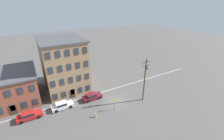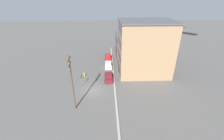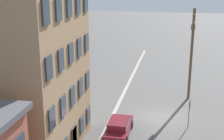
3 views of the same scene
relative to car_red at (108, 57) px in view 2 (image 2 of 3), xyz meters
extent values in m
plane|color=#565451|center=(17.07, -3.27, -0.75)|extent=(200.00, 200.00, 0.00)
cube|color=#9E998E|center=(17.07, 1.23, -0.67)|extent=(56.00, 0.36, 0.16)
cube|color=brown|center=(-2.53, 8.24, 2.50)|extent=(10.11, 11.03, 6.50)
cube|color=#4C4C51|center=(-2.53, 8.24, 5.90)|extent=(10.61, 11.53, 0.30)
cube|color=#2D3842|center=(-6.58, 2.67, 0.88)|extent=(0.90, 0.10, 1.40)
cube|color=#2D3842|center=(-6.58, 2.67, 4.13)|extent=(0.90, 0.10, 1.40)
cube|color=#2D3842|center=(-4.56, 2.67, 0.88)|extent=(0.90, 0.10, 1.40)
cube|color=#2D3842|center=(-4.56, 2.67, 4.13)|extent=(0.90, 0.10, 1.40)
cube|color=#2D3842|center=(-2.53, 2.67, 0.88)|extent=(0.90, 0.10, 1.40)
cube|color=#2D3842|center=(-2.53, 2.67, 4.13)|extent=(0.90, 0.10, 1.40)
cube|color=#2D3842|center=(-0.51, 2.67, 0.88)|extent=(0.90, 0.10, 1.40)
cube|color=#2D3842|center=(-0.51, 2.67, 4.13)|extent=(0.90, 0.10, 1.40)
cube|color=#2D3842|center=(1.51, 2.67, 0.88)|extent=(0.90, 0.10, 1.40)
cube|color=#2D3842|center=(1.51, 2.67, 4.13)|extent=(0.90, 0.10, 1.40)
cube|color=#472D1E|center=(-2.53, 2.67, 0.35)|extent=(1.10, 0.10, 2.20)
cube|color=#9E7A56|center=(9.17, 8.72, 5.47)|extent=(9.43, 11.98, 12.44)
cube|color=#4C4C51|center=(9.17, 8.72, 11.84)|extent=(9.93, 12.48, 0.30)
cube|color=#2D3842|center=(5.39, 2.67, 0.81)|extent=(0.90, 0.10, 1.40)
cube|color=#2D3842|center=(5.39, 2.67, 3.92)|extent=(0.90, 0.10, 1.40)
cube|color=#2D3842|center=(5.39, 2.67, 7.03)|extent=(0.90, 0.10, 1.40)
cube|color=#2D3842|center=(5.39, 2.67, 10.14)|extent=(0.90, 0.10, 1.40)
cube|color=#2D3842|center=(7.28, 2.67, 0.81)|extent=(0.90, 0.10, 1.40)
cube|color=#2D3842|center=(7.28, 2.67, 3.92)|extent=(0.90, 0.10, 1.40)
cube|color=#2D3842|center=(7.28, 2.67, 7.03)|extent=(0.90, 0.10, 1.40)
cube|color=#2D3842|center=(7.28, 2.67, 10.14)|extent=(0.90, 0.10, 1.40)
cube|color=#2D3842|center=(9.17, 2.67, 0.81)|extent=(0.90, 0.10, 1.40)
cube|color=#2D3842|center=(9.17, 2.67, 3.92)|extent=(0.90, 0.10, 1.40)
cube|color=#2D3842|center=(9.17, 2.67, 7.03)|extent=(0.90, 0.10, 1.40)
cube|color=#2D3842|center=(9.17, 2.67, 10.14)|extent=(0.90, 0.10, 1.40)
cube|color=#2D3842|center=(11.05, 2.67, 0.81)|extent=(0.90, 0.10, 1.40)
cube|color=#2D3842|center=(11.05, 2.67, 3.92)|extent=(0.90, 0.10, 1.40)
cube|color=#2D3842|center=(11.05, 2.67, 7.03)|extent=(0.90, 0.10, 1.40)
cube|color=#2D3842|center=(11.05, 2.67, 10.14)|extent=(0.90, 0.10, 1.40)
cube|color=#2D3842|center=(12.94, 2.67, 0.81)|extent=(0.90, 0.10, 1.40)
cube|color=#2D3842|center=(12.94, 2.67, 3.92)|extent=(0.90, 0.10, 1.40)
cube|color=#2D3842|center=(12.94, 2.67, 7.03)|extent=(0.90, 0.10, 1.40)
cube|color=#2D3842|center=(12.94, 2.67, 10.14)|extent=(0.90, 0.10, 1.40)
cube|color=#472D1E|center=(9.17, 2.67, 0.35)|extent=(1.10, 0.10, 2.20)
cube|color=#B21E1E|center=(0.07, 0.00, -0.22)|extent=(4.40, 1.80, 0.70)
cube|color=#B21E1E|center=(-0.13, 0.00, 0.41)|extent=(2.20, 1.51, 0.55)
cube|color=#1E232D|center=(-0.13, 0.00, 0.41)|extent=(2.02, 1.58, 0.48)
cylinder|color=black|center=(1.52, 0.85, -0.42)|extent=(0.66, 0.22, 0.66)
cylinder|color=black|center=(1.52, -0.85, -0.42)|extent=(0.66, 0.22, 0.66)
cylinder|color=black|center=(-1.38, 0.85, -0.42)|extent=(0.66, 0.22, 0.66)
cylinder|color=black|center=(-1.38, -0.85, -0.42)|extent=(0.66, 0.22, 0.66)
cube|color=silver|center=(6.20, 0.02, -0.22)|extent=(4.40, 1.80, 0.70)
cube|color=silver|center=(6.00, 0.02, 0.41)|extent=(2.20, 1.51, 0.55)
cube|color=#1E232D|center=(6.00, 0.02, 0.41)|extent=(2.02, 1.58, 0.48)
cylinder|color=black|center=(7.65, 0.87, -0.42)|extent=(0.66, 0.22, 0.66)
cylinder|color=black|center=(7.65, -0.83, -0.42)|extent=(0.66, 0.22, 0.66)
cylinder|color=black|center=(4.75, 0.87, -0.42)|extent=(0.66, 0.22, 0.66)
cylinder|color=black|center=(4.75, -0.83, -0.42)|extent=(0.66, 0.22, 0.66)
cube|color=maroon|center=(12.87, 0.01, -0.22)|extent=(4.40, 1.80, 0.70)
cube|color=maroon|center=(12.67, 0.01, 0.41)|extent=(2.20, 1.51, 0.55)
cube|color=#1E232D|center=(12.67, 0.01, 0.41)|extent=(2.02, 1.58, 0.48)
cylinder|color=black|center=(14.32, 0.86, -0.42)|extent=(0.66, 0.22, 0.66)
cylinder|color=black|center=(14.32, -0.84, -0.42)|extent=(0.66, 0.22, 0.66)
cylinder|color=black|center=(11.42, 0.86, -0.42)|extent=(0.66, 0.22, 0.66)
cylinder|color=black|center=(11.42, -0.84, -0.42)|extent=(0.66, 0.22, 0.66)
cylinder|color=slate|center=(15.41, -5.72, 0.52)|extent=(0.08, 0.08, 2.54)
cube|color=yellow|center=(15.41, -5.75, 1.49)|extent=(0.88, 0.03, 0.88)
cube|color=black|center=(15.41, -5.74, 1.49)|extent=(0.95, 0.02, 0.95)
cylinder|color=brown|center=(22.71, -5.93, 4.15)|extent=(0.28, 0.28, 9.79)
cube|color=brown|center=(22.71, -5.93, 8.44)|extent=(2.40, 0.12, 0.12)
cube|color=brown|center=(22.71, -5.93, 7.64)|extent=(2.00, 0.12, 0.12)
cylinder|color=#515156|center=(23.06, -5.93, 7.04)|extent=(0.44, 0.44, 0.55)
cylinder|color=yellow|center=(11.06, -5.87, -0.35)|extent=(0.24, 0.24, 0.80)
sphere|color=yellow|center=(11.06, -5.87, 0.10)|extent=(0.22, 0.22, 0.22)
cylinder|color=yellow|center=(11.06, -6.03, -0.30)|extent=(0.10, 0.12, 0.10)
camera|label=1|loc=(2.63, -27.13, 19.38)|focal=24.00mm
camera|label=2|loc=(43.31, -0.27, 16.73)|focal=24.00mm
camera|label=3|loc=(-10.43, -4.28, 11.83)|focal=50.00mm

